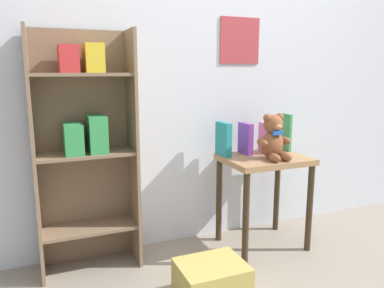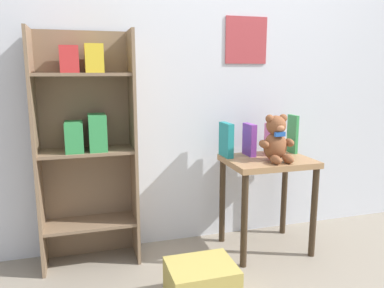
{
  "view_description": "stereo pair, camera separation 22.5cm",
  "coord_description": "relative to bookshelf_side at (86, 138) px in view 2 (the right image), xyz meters",
  "views": [
    {
      "loc": [
        -1.1,
        -1.05,
        1.15
      ],
      "look_at": [
        -0.26,
        0.99,
        0.72
      ],
      "focal_mm": 35.0,
      "sensor_mm": 36.0,
      "label": 1
    },
    {
      "loc": [
        -0.89,
        -1.12,
        1.15
      ],
      "look_at": [
        -0.26,
        0.99,
        0.72
      ],
      "focal_mm": 35.0,
      "sensor_mm": 36.0,
      "label": 2
    }
  ],
  "objects": [
    {
      "name": "display_table",
      "position": [
        1.1,
        -0.18,
        -0.27
      ],
      "size": [
        0.53,
        0.42,
        0.61
      ],
      "color": "#9E754C",
      "rests_on": "ground_plane"
    },
    {
      "name": "book_standing_teal",
      "position": [
        0.86,
        -0.05,
        -0.05
      ],
      "size": [
        0.05,
        0.15,
        0.22
      ],
      "primitive_type": "cube",
      "rotation": [
        0.0,
        0.0,
        0.05
      ],
      "color": "teal",
      "rests_on": "display_table"
    },
    {
      "name": "bookshelf_side",
      "position": [
        0.0,
        0.0,
        0.0
      ],
      "size": [
        0.56,
        0.26,
        1.38
      ],
      "color": "#7F664C",
      "rests_on": "ground_plane"
    },
    {
      "name": "book_standing_purple",
      "position": [
        1.02,
        -0.06,
        -0.05
      ],
      "size": [
        0.04,
        0.14,
        0.21
      ],
      "primitive_type": "cube",
      "rotation": [
        0.0,
        0.0,
        0.02
      ],
      "color": "purple",
      "rests_on": "display_table"
    },
    {
      "name": "book_standing_pink",
      "position": [
        1.17,
        -0.07,
        -0.06
      ],
      "size": [
        0.05,
        0.15,
        0.2
      ],
      "primitive_type": "cube",
      "rotation": [
        0.0,
        0.0,
        -0.04
      ],
      "color": "#D17093",
      "rests_on": "display_table"
    },
    {
      "name": "book_standing_green",
      "position": [
        1.33,
        -0.07,
        -0.03
      ],
      "size": [
        0.02,
        0.11,
        0.25
      ],
      "primitive_type": "cube",
      "rotation": [
        0.0,
        0.0,
        0.02
      ],
      "color": "#33934C",
      "rests_on": "display_table"
    },
    {
      "name": "storage_bin",
      "position": [
        0.51,
        -0.63,
        -0.66
      ],
      "size": [
        0.33,
        0.27,
        0.21
      ],
      "color": "tan",
      "rests_on": "ground_plane"
    },
    {
      "name": "teddy_bear",
      "position": [
        1.11,
        -0.25,
        -0.03
      ],
      "size": [
        0.22,
        0.2,
        0.29
      ],
      "color": "brown",
      "rests_on": "display_table"
    },
    {
      "name": "wall_back",
      "position": [
        0.87,
        0.15,
        0.48
      ],
      "size": [
        4.8,
        0.07,
        2.5
      ],
      "color": "silver",
      "rests_on": "ground_plane"
    }
  ]
}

